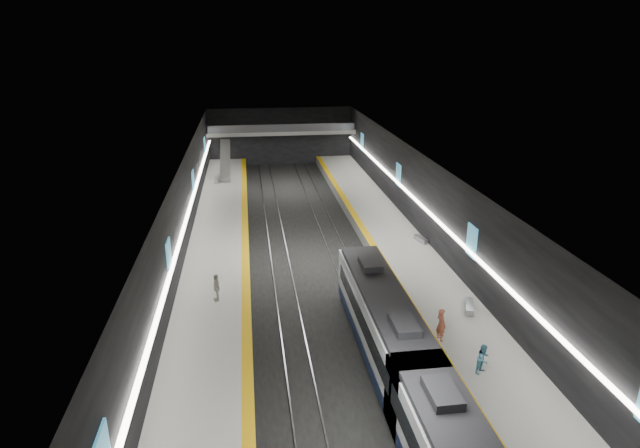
{
  "coord_description": "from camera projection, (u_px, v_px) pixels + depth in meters",
  "views": [
    {
      "loc": [
        -4.79,
        -39.7,
        17.69
      ],
      "look_at": [
        1.16,
        3.15,
        2.2
      ],
      "focal_mm": 30.0,
      "sensor_mm": 36.0,
      "label": 1
    }
  ],
  "objects": [
    {
      "name": "tile_surface_left",
      "position": [
        217.0,
        256.0,
        42.3
      ],
      "size": [
        5.0,
        70.0,
        0.02
      ],
      "primitive_type": "cube",
      "color": "#A7A7A2",
      "rests_on": "platform_left"
    },
    {
      "name": "bench_left_far",
      "position": [
        217.0,
        180.0,
        63.51
      ],
      "size": [
        0.6,
        1.99,
        0.48
      ],
      "primitive_type": "cube",
      "rotation": [
        0.0,
        0.0,
        -0.02
      ],
      "color": "#99999E",
      "rests_on": "platform_left"
    },
    {
      "name": "rails",
      "position": [
        311.0,
        262.0,
        43.59
      ],
      "size": [
        6.52,
        70.0,
        0.12
      ],
      "color": "gray",
      "rests_on": "ground"
    },
    {
      "name": "train",
      "position": [
        419.0,
        392.0,
        24.44
      ],
      "size": [
        2.69,
        27.84,
        3.6
      ],
      "color": "#0E1936",
      "rests_on": "ground"
    },
    {
      "name": "bench_right_far",
      "position": [
        421.0,
        239.0,
        45.24
      ],
      "size": [
        0.83,
        1.73,
        0.41
      ],
      "primitive_type": "cube",
      "rotation": [
        0.0,
        0.0,
        0.23
      ],
      "color": "#99999E",
      "rests_on": "platform_right"
    },
    {
      "name": "cove_light_left",
      "position": [
        185.0,
        225.0,
        41.06
      ],
      "size": [
        0.25,
        68.6,
        0.12
      ],
      "primitive_type": "cube",
      "color": "white",
      "rests_on": "wall_left"
    },
    {
      "name": "wall_right",
      "position": [
        433.0,
        211.0,
        43.55
      ],
      "size": [
        0.04,
        70.0,
        8.0
      ],
      "primitive_type": "cube",
      "color": "black",
      "rests_on": "ground"
    },
    {
      "name": "passenger_right_b",
      "position": [
        483.0,
        359.0,
        27.58
      ],
      "size": [
        1.0,
        0.95,
        1.64
      ],
      "primitive_type": "imported",
      "rotation": [
        0.0,
        0.0,
        0.56
      ],
      "color": "#5196B1",
      "rests_on": "platform_right"
    },
    {
      "name": "tactile_strip_left",
      "position": [
        245.0,
        255.0,
        42.58
      ],
      "size": [
        0.6,
        70.0,
        0.02
      ],
      "primitive_type": "cube",
      "color": "#F0B30C",
      "rests_on": "platform_left"
    },
    {
      "name": "cove_light_right",
      "position": [
        430.0,
        214.0,
        43.6
      ],
      "size": [
        0.25,
        68.6,
        0.12
      ],
      "primitive_type": "cube",
      "color": "white",
      "rests_on": "wall_right"
    },
    {
      "name": "ceiling",
      "position": [
        311.0,
        167.0,
        40.91
      ],
      "size": [
        20.0,
        70.0,
        0.04
      ],
      "primitive_type": "cube",
      "rotation": [
        3.14,
        0.0,
        0.0
      ],
      "color": "beige",
      "rests_on": "wall_left"
    },
    {
      "name": "platform_right",
      "position": [
        401.0,
        252.0,
        44.41
      ],
      "size": [
        5.0,
        70.0,
        1.0
      ],
      "primitive_type": "cube",
      "color": "slate",
      "rests_on": "ground"
    },
    {
      "name": "mezzanine_bridge",
      "position": [
        282.0,
        132.0,
        72.62
      ],
      "size": [
        20.0,
        3.0,
        1.5
      ],
      "color": "gray",
      "rests_on": "wall_left"
    },
    {
      "name": "escalator",
      "position": [
        225.0,
        160.0,
        65.91
      ],
      "size": [
        1.2,
        7.5,
        3.92
      ],
      "primitive_type": "cube",
      "rotation": [
        0.44,
        0.0,
        0.0
      ],
      "color": "#99999E",
      "rests_on": "platform_left"
    },
    {
      "name": "ad_posters",
      "position": [
        309.0,
        207.0,
        43.02
      ],
      "size": [
        19.94,
        53.5,
        2.2
      ],
      "color": "#4098C0",
      "rests_on": "wall_left"
    },
    {
      "name": "wall_back",
      "position": [
        281.0,
        137.0,
        74.9
      ],
      "size": [
        20.0,
        0.04,
        8.0
      ],
      "primitive_type": "cube",
      "color": "black",
      "rests_on": "ground"
    },
    {
      "name": "passenger_left_a",
      "position": [
        216.0,
        288.0,
        35.08
      ],
      "size": [
        0.69,
        1.17,
        1.87
      ],
      "primitive_type": "imported",
      "rotation": [
        0.0,
        0.0,
        -1.34
      ],
      "color": "#BCB8AC",
      "rests_on": "platform_left"
    },
    {
      "name": "tile_surface_right",
      "position": [
        401.0,
        247.0,
        44.24
      ],
      "size": [
        5.0,
        70.0,
        0.02
      ],
      "primitive_type": "cube",
      "color": "#A7A7A2",
      "rests_on": "platform_right"
    },
    {
      "name": "platform_left",
      "position": [
        218.0,
        262.0,
        42.47
      ],
      "size": [
        5.0,
        70.0,
        1.0
      ],
      "primitive_type": "cube",
      "color": "slate",
      "rests_on": "ground"
    },
    {
      "name": "wall_left",
      "position": [
        182.0,
        222.0,
        40.97
      ],
      "size": [
        0.04,
        70.0,
        8.0
      ],
      "primitive_type": "cube",
      "color": "black",
      "rests_on": "ground"
    },
    {
      "name": "bench_right_near",
      "position": [
        469.0,
        307.0,
        34.05
      ],
      "size": [
        1.11,
        1.9,
        0.45
      ],
      "primitive_type": "cube",
      "rotation": [
        0.0,
        0.0,
        -0.35
      ],
      "color": "#99999E",
      "rests_on": "platform_right"
    },
    {
      "name": "ground",
      "position": [
        311.0,
        263.0,
        43.61
      ],
      "size": [
        70.0,
        70.0,
        0.0
      ],
      "primitive_type": "plane",
      "color": "black",
      "rests_on": "ground"
    },
    {
      "name": "tactile_strip_right",
      "position": [
        375.0,
        248.0,
        43.95
      ],
      "size": [
        0.6,
        70.0,
        0.02
      ],
      "primitive_type": "cube",
      "color": "#F0B30C",
      "rests_on": "platform_right"
    },
    {
      "name": "passenger_right_a",
      "position": [
        441.0,
        325.0,
        30.51
      ],
      "size": [
        0.64,
        0.82,
        1.97
      ],
      "primitive_type": "imported",
      "rotation": [
        0.0,
        0.0,
        1.82
      ],
      "color": "#CC674C",
      "rests_on": "platform_right"
    }
  ]
}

